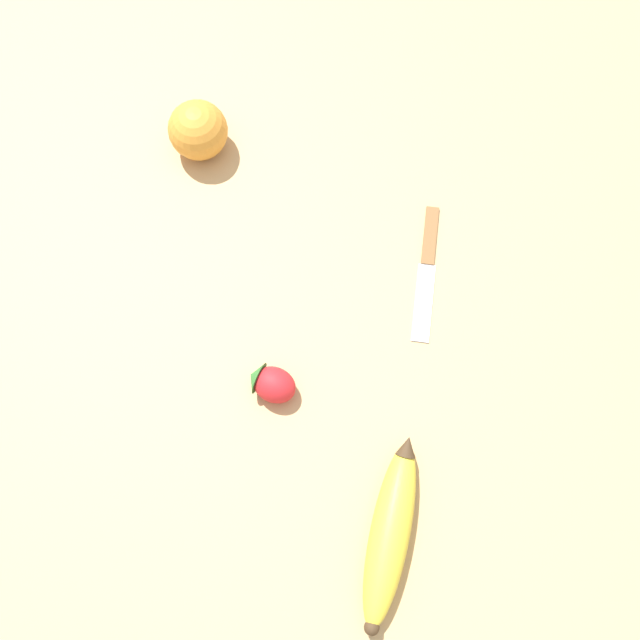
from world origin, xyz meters
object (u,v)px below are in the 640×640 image
object	(u,v)px
orange	(198,130)
strawberry	(271,383)
paring_knife	(427,267)
banana	(390,532)

from	to	relation	value
orange	strawberry	world-z (taller)	orange
orange	paring_knife	distance (m)	0.34
banana	orange	world-z (taller)	orange
banana	strawberry	world-z (taller)	banana
orange	strawberry	xyz separation A→B (m)	(-0.26, -0.23, -0.02)
strawberry	paring_knife	distance (m)	0.25
paring_knife	banana	bearing A→B (deg)	87.51
banana	paring_knife	xyz separation A→B (m)	(0.32, 0.08, -0.02)
orange	strawberry	size ratio (longest dim) A/B	1.36
orange	paring_knife	size ratio (longest dim) A/B	0.43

